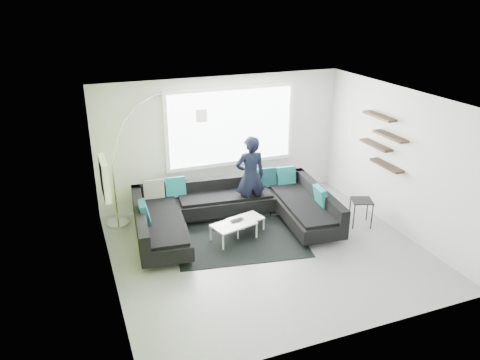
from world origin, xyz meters
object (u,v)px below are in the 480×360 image
(laptop, at_px, (238,221))
(person, at_px, (250,176))
(coffee_table, at_px, (240,228))
(side_table, at_px, (361,212))
(sectional_sofa, at_px, (234,213))
(arc_lamp, at_px, (112,166))

(laptop, bearing_deg, person, 40.19)
(coffee_table, bearing_deg, side_table, -25.01)
(sectional_sofa, bearing_deg, coffee_table, -80.40)
(coffee_table, height_order, arc_lamp, arc_lamp)
(sectional_sofa, bearing_deg, person, 48.55)
(arc_lamp, height_order, person, arc_lamp)
(arc_lamp, bearing_deg, person, -26.39)
(sectional_sofa, relative_size, laptop, 12.67)
(person, relative_size, laptop, 5.49)
(laptop, bearing_deg, arc_lamp, 131.54)
(side_table, relative_size, person, 0.32)
(arc_lamp, xyz_separation_m, person, (2.70, -0.55, -0.41))
(sectional_sofa, distance_m, person, 0.92)
(arc_lamp, bearing_deg, laptop, -48.63)
(coffee_table, relative_size, laptop, 3.31)
(arc_lamp, distance_m, person, 2.79)
(coffee_table, xyz_separation_m, person, (0.54, 0.79, 0.70))
(coffee_table, xyz_separation_m, side_table, (2.45, -0.46, 0.10))
(side_table, height_order, laptop, side_table)
(arc_lamp, xyz_separation_m, laptop, (2.11, -1.40, -0.92))
(coffee_table, distance_m, side_table, 2.50)
(coffee_table, height_order, person, person)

